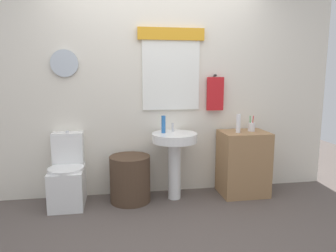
# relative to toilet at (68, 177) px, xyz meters

# --- Properties ---
(ground_plane) EXTENTS (8.00, 8.00, 0.00)m
(ground_plane) POSITION_rel_toilet_xyz_m (1.04, -0.89, -0.31)
(ground_plane) COLOR #564C47
(back_wall) EXTENTS (4.40, 0.18, 2.60)m
(back_wall) POSITION_rel_toilet_xyz_m (1.04, 0.26, 1.00)
(back_wall) COLOR silver
(back_wall) RESTS_ON ground_plane
(toilet) EXTENTS (0.38, 0.51, 0.81)m
(toilet) POSITION_rel_toilet_xyz_m (0.00, 0.00, 0.00)
(toilet) COLOR white
(toilet) RESTS_ON ground_plane
(laundry_hamper) EXTENTS (0.46, 0.46, 0.53)m
(laundry_hamper) POSITION_rel_toilet_xyz_m (0.69, -0.04, -0.04)
(laundry_hamper) COLOR #4C3828
(laundry_hamper) RESTS_ON ground_plane
(pedestal_sink) EXTENTS (0.52, 0.52, 0.78)m
(pedestal_sink) POSITION_rel_toilet_xyz_m (1.20, -0.04, 0.28)
(pedestal_sink) COLOR white
(pedestal_sink) RESTS_ON ground_plane
(faucet) EXTENTS (0.03, 0.03, 0.10)m
(faucet) POSITION_rel_toilet_xyz_m (1.20, 0.08, 0.52)
(faucet) COLOR silver
(faucet) RESTS_ON pedestal_sink
(wooden_cabinet) EXTENTS (0.55, 0.44, 0.77)m
(wooden_cabinet) POSITION_rel_toilet_xyz_m (2.05, -0.04, 0.08)
(wooden_cabinet) COLOR #9E754C
(wooden_cabinet) RESTS_ON ground_plane
(soap_bottle) EXTENTS (0.05, 0.05, 0.20)m
(soap_bottle) POSITION_rel_toilet_xyz_m (1.08, 0.01, 0.57)
(soap_bottle) COLOR #2D6BB7
(soap_bottle) RESTS_ON pedestal_sink
(lotion_bottle) EXTENTS (0.05, 0.05, 0.22)m
(lotion_bottle) POSITION_rel_toilet_xyz_m (1.95, -0.08, 0.57)
(lotion_bottle) COLOR white
(lotion_bottle) RESTS_ON wooden_cabinet
(toothbrush_cup) EXTENTS (0.08, 0.08, 0.19)m
(toothbrush_cup) POSITION_rel_toilet_xyz_m (2.14, -0.02, 0.51)
(toothbrush_cup) COLOR silver
(toothbrush_cup) RESTS_ON wooden_cabinet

